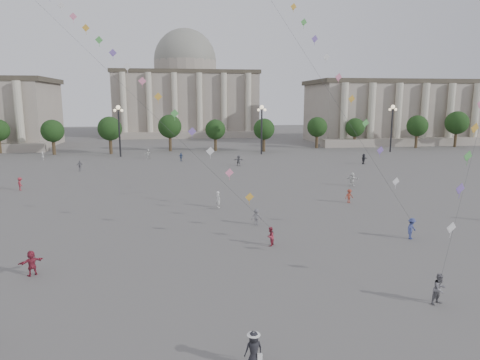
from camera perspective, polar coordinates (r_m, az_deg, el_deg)
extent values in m
plane|color=#4F4D4A|center=(24.54, -0.63, -17.68)|extent=(360.00, 360.00, 0.00)
cube|color=gray|center=(140.09, 25.88, 8.04)|extent=(80.00, 22.00, 16.00)
cube|color=#433D31|center=(140.13, 26.17, 11.55)|extent=(81.60, 22.44, 1.20)
cube|color=gray|center=(129.87, 28.81, 4.57)|extent=(84.00, 4.00, 2.00)
cube|color=gray|center=(151.47, -7.18, 9.87)|extent=(46.00, 30.00, 20.00)
cube|color=#433D31|center=(151.73, -7.27, 13.88)|extent=(46.92, 30.60, 1.20)
cube|color=gray|center=(134.88, -6.95, 5.97)|extent=(48.30, 4.00, 2.00)
cylinder|color=gray|center=(151.85, -7.29, 14.59)|extent=(21.00, 21.00, 5.00)
sphere|color=gray|center=(152.05, -7.31, 15.53)|extent=(21.00, 21.00, 21.00)
cylinder|color=#3B2E1D|center=(103.56, -23.39, 4.24)|extent=(0.70, 0.70, 3.52)
sphere|color=black|center=(103.27, -23.53, 6.27)|extent=(5.12, 5.12, 5.12)
cylinder|color=#3B2E1D|center=(101.07, -16.79, 4.52)|extent=(0.70, 0.70, 3.52)
sphere|color=black|center=(100.78, -16.91, 6.60)|extent=(5.12, 5.12, 5.12)
cylinder|color=#3B2E1D|center=(99.98, -9.96, 4.75)|extent=(0.70, 0.70, 3.52)
sphere|color=black|center=(99.68, -10.03, 6.85)|extent=(5.12, 5.12, 5.12)
cylinder|color=#3B2E1D|center=(100.31, -3.07, 4.91)|extent=(0.70, 0.70, 3.52)
sphere|color=black|center=(100.02, -3.09, 7.01)|extent=(5.12, 5.12, 5.12)
cylinder|color=#3B2E1D|center=(102.07, 3.68, 5.00)|extent=(0.70, 0.70, 3.52)
sphere|color=black|center=(101.78, 3.70, 7.06)|extent=(5.12, 5.12, 5.12)
cylinder|color=#3B2E1D|center=(105.17, 10.12, 5.02)|extent=(0.70, 0.70, 3.52)
sphere|color=black|center=(104.89, 10.18, 7.02)|extent=(5.12, 5.12, 5.12)
cylinder|color=#3B2E1D|center=(109.51, 16.12, 4.99)|extent=(0.70, 0.70, 3.52)
sphere|color=black|center=(109.24, 16.22, 6.91)|extent=(5.12, 5.12, 5.12)
cylinder|color=#3B2E1D|center=(114.94, 21.60, 4.91)|extent=(0.70, 0.70, 3.52)
sphere|color=black|center=(114.68, 21.73, 6.74)|extent=(5.12, 5.12, 5.12)
cylinder|color=#3B2E1D|center=(121.32, 26.55, 4.80)|extent=(0.70, 0.70, 3.52)
sphere|color=black|center=(121.08, 26.70, 6.53)|extent=(5.12, 5.12, 5.12)
cylinder|color=#262628|center=(92.48, -15.78, 6.07)|extent=(0.36, 0.36, 10.00)
sphere|color=#FFE5B2|center=(92.26, -15.94, 9.29)|extent=(0.90, 0.90, 0.90)
sphere|color=#FFE5B2|center=(92.36, -16.36, 8.89)|extent=(0.60, 0.60, 0.60)
sphere|color=#FFE5B2|center=(92.18, -15.49, 8.94)|extent=(0.60, 0.60, 0.60)
cylinder|color=#262628|center=(93.39, 2.90, 6.49)|extent=(0.36, 0.36, 10.00)
sphere|color=#FFE5B2|center=(93.16, 2.93, 9.68)|extent=(0.90, 0.90, 0.90)
sphere|color=#FFE5B2|center=(93.04, 2.49, 9.31)|extent=(0.60, 0.60, 0.60)
sphere|color=#FFE5B2|center=(93.31, 3.35, 9.31)|extent=(0.60, 0.60, 0.60)
cylinder|color=#262628|center=(103.39, 19.55, 6.29)|extent=(0.36, 0.36, 10.00)
sphere|color=#FFE5B2|center=(103.19, 19.73, 9.17)|extent=(0.90, 0.90, 0.90)
sphere|color=#FFE5B2|center=(102.88, 19.36, 8.86)|extent=(0.60, 0.60, 0.60)
sphere|color=#FFE5B2|center=(103.52, 20.05, 8.82)|extent=(0.60, 0.60, 0.60)
imported|color=navy|center=(83.73, -7.87, 3.06)|extent=(1.05, 0.80, 1.65)
imported|color=silver|center=(88.53, -12.18, 3.42)|extent=(1.56, 1.77, 1.94)
imported|color=#5C5B5F|center=(40.52, 2.21, -4.94)|extent=(1.09, 0.71, 1.58)
imported|color=white|center=(60.78, 14.73, 0.10)|extent=(1.73, 1.51, 1.89)
imported|color=maroon|center=(50.68, 14.36, -2.09)|extent=(1.15, 0.83, 1.61)
imported|color=black|center=(82.41, 16.17, 2.71)|extent=(1.74, 1.53, 1.91)
imported|color=silver|center=(93.52, -24.80, 2.97)|extent=(0.67, 0.72, 1.66)
imported|color=slate|center=(77.14, -0.19, 2.63)|extent=(1.83, 0.73, 1.93)
imported|color=silver|center=(47.00, -2.92, -2.60)|extent=(0.66, 0.79, 1.84)
imported|color=slate|center=(76.24, -20.58, 1.79)|extent=(1.08, 0.56, 1.75)
imported|color=#A02B37|center=(62.90, -27.26, -0.46)|extent=(1.18, 1.28, 1.73)
imported|color=maroon|center=(32.41, -26.03, -9.91)|extent=(1.62, 1.35, 1.74)
imported|color=#9B2A3D|center=(34.95, 4.07, -7.52)|extent=(0.91, 0.96, 1.56)
imported|color=navy|center=(39.25, 21.91, -6.04)|extent=(1.36, 1.23, 1.83)
imported|color=slate|center=(27.89, 25.07, -13.04)|extent=(1.07, 0.94, 1.83)
imported|color=black|center=(20.19, 1.83, -21.68)|extent=(0.92, 0.70, 1.68)
cone|color=white|center=(19.79, 1.84, -19.78)|extent=(0.52, 0.52, 0.14)
cylinder|color=white|center=(19.82, 1.84, -19.93)|extent=(0.60, 0.60, 0.02)
cube|color=white|center=(20.26, 2.66, -22.54)|extent=(0.22, 0.10, 0.35)
cylinder|color=#3F3F3F|center=(55.00, -23.90, 19.40)|extent=(0.02, 0.02, 69.57)
cube|color=gold|center=(35.23, 1.27, -2.28)|extent=(0.76, 0.25, 0.76)
cube|color=pink|center=(36.06, -1.42, 0.98)|extent=(0.76, 0.25, 0.76)
cube|color=silver|center=(37.09, -3.99, 3.87)|extent=(0.76, 0.25, 0.76)
cube|color=#7B5CB8|center=(38.28, -6.41, 6.45)|extent=(0.76, 0.25, 0.76)
cube|color=#4FA94E|center=(39.62, -8.71, 8.78)|extent=(0.76, 0.25, 0.76)
cube|color=gold|center=(41.07, -10.87, 10.87)|extent=(0.76, 0.25, 0.76)
cube|color=pink|center=(42.62, -12.90, 12.74)|extent=(0.76, 0.25, 0.76)
cube|color=silver|center=(44.26, -14.81, 14.43)|extent=(0.76, 0.25, 0.76)
cube|color=#7B5CB8|center=(45.98, -16.60, 15.95)|extent=(0.76, 0.25, 0.76)
cube|color=#4FA94E|center=(47.76, -18.29, 17.32)|extent=(0.76, 0.25, 0.76)
cube|color=gold|center=(49.60, -19.87, 18.55)|extent=(0.76, 0.25, 0.76)
cube|color=pink|center=(51.49, -21.36, 19.65)|extent=(0.76, 0.25, 0.76)
cube|color=silver|center=(53.43, -22.76, 20.65)|extent=(0.76, 0.25, 0.76)
cube|color=silver|center=(39.66, 20.07, -0.18)|extent=(0.76, 0.25, 0.76)
cube|color=#7B5CB8|center=(40.63, 18.20, 3.80)|extent=(0.76, 0.25, 0.76)
cube|color=#4FA94E|center=(41.84, 16.40, 7.30)|extent=(0.76, 0.25, 0.76)
cube|color=gold|center=(43.23, 14.67, 10.43)|extent=(0.76, 0.25, 0.76)
cube|color=pink|center=(44.78, 13.01, 13.25)|extent=(0.76, 0.25, 0.76)
cube|color=silver|center=(46.45, 11.44, 15.77)|extent=(0.76, 0.25, 0.76)
cube|color=#7B5CB8|center=(48.23, 9.94, 18.05)|extent=(0.76, 0.25, 0.76)
cube|color=#4FA94E|center=(50.10, 8.51, 20.10)|extent=(0.76, 0.25, 0.76)
cube|color=gold|center=(52.05, 7.16, 21.95)|extent=(0.76, 0.25, 0.76)
cube|color=silver|center=(29.07, 26.34, -5.71)|extent=(0.76, 0.25, 0.76)
cube|color=#7B5CB8|center=(30.88, 27.30, -1.03)|extent=(0.76, 0.25, 0.76)
cube|color=#4FA94E|center=(32.89, 28.12, 2.84)|extent=(0.76, 0.25, 0.76)
cube|color=gold|center=(35.05, 28.83, 6.10)|extent=(0.76, 0.25, 0.76)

